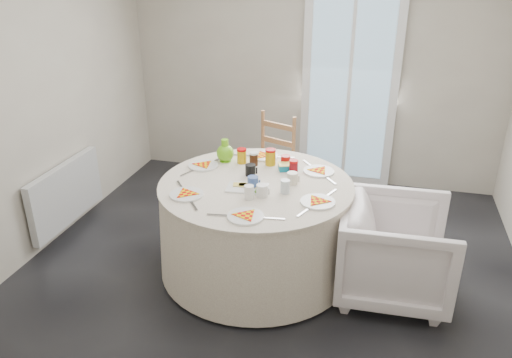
% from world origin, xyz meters
% --- Properties ---
extents(floor, '(4.00, 4.00, 0.00)m').
position_xyz_m(floor, '(0.00, 0.00, 0.00)').
color(floor, black).
rests_on(floor, ground).
extents(wall_back, '(4.00, 0.02, 2.60)m').
position_xyz_m(wall_back, '(0.00, 2.00, 1.30)').
color(wall_back, '#BCB5A3').
rests_on(wall_back, floor).
extents(wall_left, '(0.02, 4.00, 2.60)m').
position_xyz_m(wall_left, '(-2.00, 0.00, 1.30)').
color(wall_left, '#BCB5A3').
rests_on(wall_left, floor).
extents(glass_door, '(1.00, 0.08, 2.10)m').
position_xyz_m(glass_door, '(0.40, 1.95, 1.05)').
color(glass_door, silver).
rests_on(glass_door, floor).
extents(radiator, '(0.07, 1.00, 0.55)m').
position_xyz_m(radiator, '(-1.94, 0.20, 0.38)').
color(radiator, silver).
rests_on(radiator, floor).
extents(table, '(1.54, 1.54, 0.78)m').
position_xyz_m(table, '(-0.12, 0.05, 0.38)').
color(table, '#F1E8CC').
rests_on(table, floor).
extents(wooden_chair, '(0.55, 0.54, 0.96)m').
position_xyz_m(wooden_chair, '(-0.28, 1.11, 0.47)').
color(wooden_chair, '#AA7E4E').
rests_on(wooden_chair, floor).
extents(armchair, '(0.78, 0.82, 0.82)m').
position_xyz_m(armchair, '(0.96, -0.01, 0.39)').
color(armchair, silver).
rests_on(armchair, floor).
extents(place_settings, '(1.51, 1.51, 0.02)m').
position_xyz_m(place_settings, '(-0.12, 0.05, 0.77)').
color(place_settings, white).
rests_on(place_settings, table).
extents(jar_cluster, '(0.58, 0.41, 0.15)m').
position_xyz_m(jar_cluster, '(-0.12, 0.36, 0.82)').
color(jar_cluster, '#9E5814').
rests_on(jar_cluster, table).
extents(butter_tub, '(0.17, 0.14, 0.06)m').
position_xyz_m(butter_tub, '(0.06, 0.37, 0.79)').
color(butter_tub, '#0D7B9C').
rests_on(butter_tub, table).
extents(green_pitcher, '(0.15, 0.15, 0.19)m').
position_xyz_m(green_pitcher, '(-0.48, 0.42, 0.87)').
color(green_pitcher, '#68C018').
rests_on(green_pitcher, table).
extents(cheese_platter, '(0.32, 0.22, 0.04)m').
position_xyz_m(cheese_platter, '(-0.16, -0.06, 0.77)').
color(cheese_platter, white).
rests_on(cheese_platter, table).
extents(mugs_glasses, '(0.80, 0.80, 0.11)m').
position_xyz_m(mugs_glasses, '(-0.02, 0.06, 0.81)').
color(mugs_glasses, gray).
rests_on(mugs_glasses, table).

